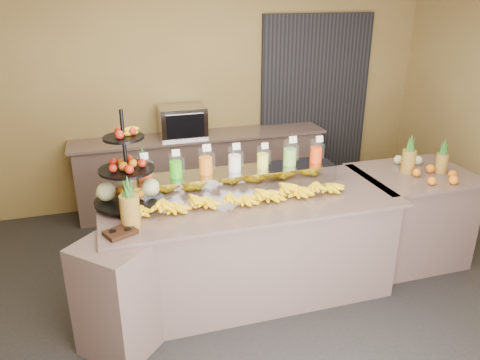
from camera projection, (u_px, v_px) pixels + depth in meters
name	position (u px, v px, depth m)	size (l,w,h in m)	color
ground	(260.00, 310.00, 4.03)	(6.00, 6.00, 0.00)	black
room_envelope	(254.00, 75.00, 4.07)	(6.04, 5.02, 2.82)	olive
buffet_counter	(238.00, 250.00, 4.06)	(2.75, 1.25, 0.93)	gray
right_counter	(408.00, 216.00, 4.67)	(1.08, 0.88, 0.93)	gray
back_ledge	(202.00, 170.00, 5.85)	(3.10, 0.55, 0.93)	gray
pitcher_tray	(235.00, 179.00, 4.15)	(1.85, 0.30, 0.15)	gray
juice_pitcher_orange_a	(145.00, 170.00, 3.88)	(0.11, 0.12, 0.27)	silver
juice_pitcher_green	(176.00, 167.00, 3.95)	(0.11, 0.12, 0.27)	silver
juice_pitcher_orange_b	(206.00, 163.00, 4.02)	(0.12, 0.13, 0.30)	silver
juice_pitcher_milk	(235.00, 161.00, 4.09)	(0.12, 0.12, 0.28)	silver
juice_pitcher_lemon	(263.00, 159.00, 4.16)	(0.11, 0.11, 0.26)	silver
juice_pitcher_lime	(290.00, 154.00, 4.23)	(0.12, 0.13, 0.30)	silver
juice_pitcher_orange_c	(316.00, 153.00, 4.30)	(0.11, 0.12, 0.28)	silver
banana_heap	(241.00, 194.00, 3.86)	(1.85, 0.17, 0.15)	#FBE90C
fruit_stand	(132.00, 181.00, 3.76)	(0.72, 0.72, 0.79)	black
condiment_caddy	(120.00, 232.00, 3.35)	(0.21, 0.16, 0.03)	black
pineapple_left_a	(130.00, 207.00, 3.43)	(0.14, 0.14, 0.40)	brown
pineapple_left_b	(144.00, 174.00, 4.04)	(0.14, 0.14, 0.41)	brown
right_fruit_pile	(429.00, 169.00, 4.39)	(0.42, 0.40, 0.22)	brown
oven_warmer	(182.00, 122.00, 5.55)	(0.54, 0.38, 0.36)	gray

